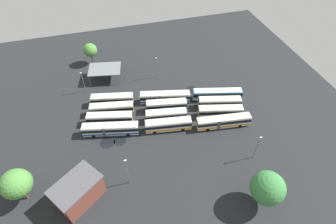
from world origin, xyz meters
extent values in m
plane|color=black|center=(0.00, 0.00, 0.00)|extent=(111.60, 111.60, 0.00)
cube|color=silver|center=(-16.37, -2.74, 1.81)|extent=(15.11, 5.67, 3.03)
cube|color=beige|center=(-16.37, -2.74, 3.40)|extent=(14.48, 5.35, 0.14)
cube|color=black|center=(-16.37, -2.74, 2.30)|extent=(15.19, 5.72, 0.97)
cube|color=#1E56A8|center=(-16.37, -2.74, 0.97)|extent=(15.19, 5.72, 0.61)
cube|color=black|center=(-9.07, -4.37, 2.40)|extent=(0.50, 1.99, 1.11)
cube|color=#47474C|center=(-17.97, -2.38, 1.81)|extent=(1.43, 2.66, 2.91)
cylinder|color=black|center=(-11.60, -2.64, 0.50)|extent=(1.04, 0.51, 1.00)
cylinder|color=black|center=(-12.10, -4.86, 0.50)|extent=(1.04, 0.51, 1.00)
cylinder|color=black|center=(-20.64, -0.62, 0.50)|extent=(1.04, 0.51, 1.00)
cylinder|color=black|center=(-21.13, -2.84, 0.50)|extent=(1.04, 0.51, 1.00)
cube|color=silver|center=(-16.09, 1.23, 1.81)|extent=(12.80, 5.26, 3.03)
cube|color=beige|center=(-16.09, 1.23, 3.40)|extent=(12.27, 4.95, 0.14)
cube|color=black|center=(-16.09, 1.23, 2.30)|extent=(12.87, 5.31, 0.97)
cube|color=orange|center=(-16.09, 1.23, 0.97)|extent=(12.87, 5.31, 0.61)
cube|color=black|center=(-9.96, -0.20, 2.40)|extent=(0.52, 1.99, 1.11)
cylinder|color=black|center=(-12.04, 1.45, 0.50)|extent=(1.04, 0.52, 1.00)
cylinder|color=black|center=(-12.56, -0.77, 0.50)|extent=(1.04, 0.52, 1.00)
cylinder|color=black|center=(-19.63, 3.22, 0.50)|extent=(1.04, 0.52, 1.00)
cylinder|color=black|center=(-20.15, 1.00, 0.50)|extent=(1.04, 0.52, 1.00)
cube|color=silver|center=(-15.05, 4.93, 1.81)|extent=(12.68, 4.67, 3.03)
cube|color=beige|center=(-15.05, 4.93, 3.40)|extent=(12.16, 4.39, 0.14)
cube|color=black|center=(-15.05, 4.93, 2.30)|extent=(12.75, 4.72, 0.97)
cube|color=orange|center=(-15.05, 4.93, 0.97)|extent=(12.75, 4.72, 0.61)
cube|color=black|center=(-8.92, 3.81, 2.40)|extent=(0.42, 2.01, 1.11)
cylinder|color=black|center=(-11.06, 5.35, 0.50)|extent=(1.04, 0.48, 1.00)
cylinder|color=black|center=(-11.46, 3.11, 0.50)|extent=(1.04, 0.48, 1.00)
cylinder|color=black|center=(-18.64, 6.74, 0.50)|extent=(1.04, 0.48, 1.00)
cylinder|color=black|center=(-19.05, 4.50, 0.50)|extent=(1.04, 0.48, 1.00)
cube|color=silver|center=(-14.43, 8.78, 1.81)|extent=(12.67, 5.02, 3.03)
cube|color=beige|center=(-14.43, 8.78, 3.40)|extent=(12.14, 4.72, 0.14)
cube|color=black|center=(-14.43, 8.78, 2.30)|extent=(12.74, 5.07, 0.97)
cube|color=orange|center=(-14.43, 8.78, 0.97)|extent=(12.74, 5.07, 0.61)
cube|color=black|center=(-8.34, 7.47, 2.40)|extent=(0.48, 2.00, 1.11)
cylinder|color=black|center=(-10.42, 9.08, 0.50)|extent=(1.04, 0.50, 1.00)
cylinder|color=black|center=(-10.90, 6.86, 0.50)|extent=(1.04, 0.50, 1.00)
cylinder|color=black|center=(-17.95, 10.69, 0.50)|extent=(1.04, 0.50, 1.00)
cylinder|color=black|center=(-18.43, 8.47, 0.50)|extent=(1.04, 0.50, 1.00)
cube|color=silver|center=(-1.00, -5.50, 1.81)|extent=(12.76, 4.29, 3.03)
cube|color=beige|center=(-1.00, -5.50, 3.40)|extent=(12.23, 4.02, 0.14)
cube|color=black|center=(-1.00, -5.50, 2.30)|extent=(12.83, 4.33, 0.97)
cube|color=orange|center=(-1.00, -5.50, 0.97)|extent=(12.83, 4.33, 0.61)
cube|color=black|center=(5.21, -6.42, 2.40)|extent=(0.36, 2.02, 1.11)
cylinder|color=black|center=(3.01, -4.94, 0.50)|extent=(1.03, 0.44, 1.00)
cylinder|color=black|center=(2.67, -7.19, 0.50)|extent=(1.03, 0.44, 1.00)
cylinder|color=black|center=(-4.68, -3.80, 0.50)|extent=(1.03, 0.44, 1.00)
cylinder|color=black|center=(-5.01, -6.05, 0.50)|extent=(1.03, 0.44, 1.00)
cube|color=silver|center=(-0.61, -1.91, 1.81)|extent=(11.73, 4.35, 3.03)
cube|color=beige|center=(-0.61, -1.91, 3.40)|extent=(11.25, 4.08, 0.14)
cube|color=black|center=(-0.61, -1.91, 2.30)|extent=(11.80, 4.39, 0.97)
cube|color=#1E56A8|center=(-0.61, -1.91, 0.97)|extent=(11.80, 4.39, 0.61)
cube|color=black|center=(5.06, -2.87, 2.40)|extent=(0.40, 2.01, 1.11)
cylinder|color=black|center=(3.09, -1.38, 0.50)|extent=(1.04, 0.46, 1.00)
cylinder|color=black|center=(2.71, -3.63, 0.50)|extent=(1.04, 0.46, 1.00)
cylinder|color=black|center=(-3.93, -0.20, 0.50)|extent=(1.04, 0.46, 1.00)
cylinder|color=black|center=(-4.31, -2.44, 0.50)|extent=(1.04, 0.46, 1.00)
cube|color=silver|center=(0.52, 1.92, 1.81)|extent=(12.02, 4.61, 3.03)
cube|color=beige|center=(0.52, 1.92, 3.40)|extent=(11.52, 4.32, 0.14)
cube|color=black|center=(0.52, 1.92, 2.30)|extent=(12.08, 4.65, 0.97)
cube|color=orange|center=(0.52, 1.92, 0.97)|extent=(12.08, 4.65, 0.61)
cube|color=black|center=(6.31, 0.83, 2.40)|extent=(0.43, 2.00, 1.11)
cylinder|color=black|center=(4.31, 2.36, 0.50)|extent=(1.04, 0.48, 1.00)
cylinder|color=black|center=(3.89, 0.13, 0.50)|extent=(1.04, 0.48, 1.00)
cylinder|color=black|center=(-2.85, 3.71, 0.50)|extent=(1.04, 0.48, 1.00)
cylinder|color=black|center=(-3.28, 1.48, 0.50)|extent=(1.04, 0.48, 1.00)
cube|color=silver|center=(1.08, 5.54, 1.81)|extent=(15.10, 5.77, 3.03)
cube|color=beige|center=(1.08, 5.54, 3.40)|extent=(14.47, 5.44, 0.14)
cube|color=black|center=(1.08, 5.54, 2.30)|extent=(15.18, 5.82, 0.97)
cube|color=#1E56A8|center=(1.08, 5.54, 0.97)|extent=(15.18, 5.82, 0.61)
cube|color=black|center=(8.37, 3.85, 2.40)|extent=(0.51, 1.99, 1.11)
cube|color=#47474C|center=(-0.52, 5.91, 1.81)|extent=(1.44, 2.66, 2.91)
cylinder|color=black|center=(5.84, 5.60, 0.50)|extent=(1.04, 0.52, 1.00)
cylinder|color=black|center=(5.33, 3.39, 0.50)|extent=(1.04, 0.52, 1.00)
cylinder|color=black|center=(-3.17, 7.69, 0.50)|extent=(1.04, 0.52, 1.00)
cylinder|color=black|center=(-3.69, 5.47, 0.50)|extent=(1.04, 0.52, 1.00)
cube|color=silver|center=(14.02, -8.50, 1.81)|extent=(15.12, 4.35, 3.03)
cube|color=beige|center=(14.02, -8.50, 3.40)|extent=(14.50, 4.08, 0.14)
cube|color=black|center=(14.02, -8.50, 2.30)|extent=(15.20, 4.40, 0.97)
cube|color=orange|center=(14.02, -8.50, 0.97)|extent=(15.20, 4.40, 0.61)
cube|color=black|center=(21.44, -9.46, 2.40)|extent=(0.32, 2.02, 1.11)
cube|color=#47474C|center=(12.39, -8.30, 1.81)|extent=(1.21, 2.62, 2.91)
cylinder|color=black|center=(18.75, -7.96, 0.50)|extent=(1.03, 0.42, 1.00)
cylinder|color=black|center=(18.46, -10.22, 0.50)|extent=(1.03, 0.42, 1.00)
cylinder|color=black|center=(9.57, -6.79, 0.50)|extent=(1.03, 0.42, 1.00)
cylinder|color=black|center=(9.28, -9.04, 0.50)|extent=(1.03, 0.42, 1.00)
cube|color=silver|center=(14.77, -4.67, 1.81)|extent=(12.81, 5.38, 3.03)
cube|color=beige|center=(14.77, -4.67, 3.40)|extent=(12.28, 5.07, 0.14)
cube|color=black|center=(14.77, -4.67, 2.30)|extent=(12.88, 5.43, 0.97)
cube|color=orange|center=(14.77, -4.67, 0.97)|extent=(12.88, 5.43, 0.61)
cube|color=black|center=(20.89, -6.16, 2.40)|extent=(0.54, 1.98, 1.11)
cylinder|color=black|center=(18.83, -4.49, 0.50)|extent=(1.04, 0.53, 1.00)
cylinder|color=black|center=(18.29, -6.70, 0.50)|extent=(1.04, 0.53, 1.00)
cylinder|color=black|center=(11.25, -2.64, 0.50)|extent=(1.04, 0.53, 1.00)
cylinder|color=black|center=(10.71, -4.85, 0.50)|extent=(1.04, 0.53, 1.00)
cube|color=silver|center=(16.03, -1.17, 1.81)|extent=(12.63, 5.41, 3.03)
cube|color=beige|center=(16.03, -1.17, 3.40)|extent=(12.10, 5.10, 0.14)
cube|color=black|center=(16.03, -1.17, 2.30)|extent=(12.70, 5.46, 0.97)
cube|color=orange|center=(16.03, -1.17, 0.97)|extent=(12.70, 5.46, 0.61)
cube|color=black|center=(22.06, -2.68, 2.40)|extent=(0.55, 1.98, 1.11)
cylinder|color=black|center=(20.04, -1.00, 0.50)|extent=(1.04, 0.53, 1.00)
cylinder|color=black|center=(19.49, -3.21, 0.50)|extent=(1.04, 0.53, 1.00)
cylinder|color=black|center=(12.58, 0.87, 0.50)|extent=(1.04, 0.53, 1.00)
cylinder|color=black|center=(12.03, -1.34, 0.50)|extent=(1.04, 0.53, 1.00)
cube|color=teal|center=(16.81, 2.38, 1.81)|extent=(15.08, 6.02, 3.03)
cube|color=beige|center=(16.81, 2.38, 3.40)|extent=(14.45, 5.68, 0.14)
cube|color=black|center=(16.81, 2.38, 2.30)|extent=(15.16, 6.08, 0.97)
cube|color=silver|center=(16.81, 2.38, 0.97)|extent=(15.16, 6.08, 0.61)
cube|color=black|center=(24.07, 0.56, 2.40)|extent=(0.55, 1.98, 1.11)
cube|color=#47474C|center=(15.22, 2.78, 1.81)|extent=(1.49, 2.67, 2.91)
cylinder|color=black|center=(21.58, 2.36, 0.50)|extent=(1.04, 0.53, 1.00)
cylinder|color=black|center=(21.03, 0.15, 0.50)|extent=(1.04, 0.53, 1.00)
cylinder|color=black|center=(12.60, 4.61, 0.50)|extent=(1.04, 0.53, 1.00)
cylinder|color=black|center=(12.05, 2.40, 0.50)|extent=(1.04, 0.53, 1.00)
cube|color=brown|center=(-25.26, -19.70, 2.93)|extent=(11.49, 10.78, 5.86)
cube|color=#4C4C51|center=(-25.26, -19.70, 6.04)|extent=(12.18, 11.43, 0.36)
cube|color=black|center=(-21.37, -16.84, 1.10)|extent=(1.11, 1.49, 2.20)
cube|color=slate|center=(-14.97, 21.89, 3.84)|extent=(11.50, 9.11, 0.20)
cylinder|color=#59595B|center=(-9.57, 24.26, 1.87)|extent=(0.20, 0.20, 3.74)
cylinder|color=#59595B|center=(-10.84, 17.69, 1.87)|extent=(0.20, 0.20, 3.74)
cylinder|color=#59595B|center=(-19.10, 26.10, 1.87)|extent=(0.20, 0.20, 3.74)
cylinder|color=#59595B|center=(-20.36, 19.53, 1.87)|extent=(0.20, 0.20, 3.74)
cylinder|color=slate|center=(-14.17, -18.81, 4.47)|extent=(0.16, 0.16, 8.95)
cube|color=silver|center=(-14.17, -18.81, 9.13)|extent=(0.56, 0.28, 0.20)
cylinder|color=slate|center=(1.61, 17.96, 3.70)|extent=(0.16, 0.16, 7.39)
cube|color=silver|center=(1.61, 17.96, 7.57)|extent=(0.56, 0.28, 0.20)
cylinder|color=slate|center=(17.17, -20.28, 3.86)|extent=(0.16, 0.16, 7.72)
cube|color=silver|center=(17.17, -20.28, 7.90)|extent=(0.56, 0.28, 0.20)
cylinder|color=slate|center=(-22.02, 16.89, 3.60)|extent=(0.16, 0.16, 7.19)
cube|color=silver|center=(-22.02, 16.89, 7.37)|extent=(0.56, 0.28, 0.20)
cylinder|color=brown|center=(-36.88, -16.38, 1.75)|extent=(0.44, 0.44, 3.50)
sphere|color=#478438|center=(-36.88, -16.38, 6.23)|extent=(6.41, 6.41, 6.41)
cylinder|color=brown|center=(-18.61, 32.16, 1.61)|extent=(0.44, 0.44, 3.22)
sphere|color=#478438|center=(-18.61, 32.16, 5.24)|extent=(4.76, 4.76, 4.76)
cylinder|color=brown|center=(-36.56, -14.82, 1.41)|extent=(0.44, 0.44, 2.82)
sphere|color=#235B2D|center=(-36.56, -14.82, 4.77)|extent=(4.59, 4.59, 4.59)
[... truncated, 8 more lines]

